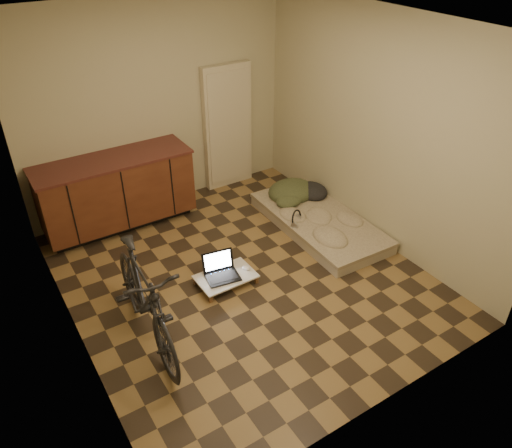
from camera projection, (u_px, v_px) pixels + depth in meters
room_shell at (241, 169)px, 4.73m from camera, size 3.50×4.00×2.60m
cabinets at (117, 192)px, 6.05m from camera, size 1.84×0.62×0.91m
appliance_panel at (228, 127)px, 6.77m from camera, size 0.70×0.10×1.70m
bicycle at (144, 295)px, 4.38m from camera, size 0.59×1.67×1.06m
futon at (319, 222)px, 6.20m from camera, size 0.95×1.89×0.16m
clothing_pile at (297, 186)px, 6.54m from camera, size 0.70×0.59×0.27m
headphones at (297, 218)px, 5.98m from camera, size 0.31×0.31×0.16m
lap_desk at (226, 277)px, 5.28m from camera, size 0.62×0.40×0.10m
laptop at (221, 271)px, 5.26m from camera, size 0.39×0.36×0.23m
mouse at (246, 268)px, 5.36m from camera, size 0.10×0.11×0.03m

